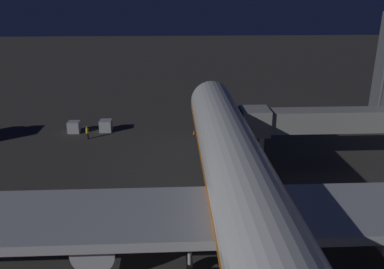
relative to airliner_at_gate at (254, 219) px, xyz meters
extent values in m
plane|color=#383533|center=(0.00, -12.19, -5.36)|extent=(320.00, 320.00, 0.00)
cylinder|color=silver|center=(0.00, -1.20, 0.16)|extent=(5.44, 57.43, 5.44)
sphere|color=silver|center=(0.00, -29.92, 0.16)|extent=(5.33, 5.33, 5.33)
cube|color=orange|center=(0.00, -1.20, -0.25)|extent=(5.50, 55.13, 0.50)
cube|color=black|center=(0.00, -28.29, 1.11)|extent=(2.99, 1.40, 0.90)
cube|color=#B7BABF|center=(0.00, -1.98, -0.80)|extent=(58.03, 7.39, 0.70)
cylinder|color=black|center=(-10.86, -5.64, -2.83)|extent=(2.61, 0.15, 2.61)
cylinder|color=#B7BABF|center=(10.86, -2.98, -2.83)|extent=(3.07, 5.32, 3.07)
cylinder|color=black|center=(10.86, -5.64, -2.83)|extent=(2.61, 0.15, 2.61)
cylinder|color=#B7BABF|center=(0.00, -26.42, -3.06)|extent=(0.28, 0.28, 2.19)
cylinder|color=black|center=(0.00, -26.42, -4.76)|extent=(0.45, 1.20, 1.20)
cylinder|color=#B7BABF|center=(-4.20, -0.98, -3.06)|extent=(0.28, 0.28, 2.19)
cylinder|color=black|center=(-4.20, -1.63, -4.76)|extent=(0.45, 1.20, 1.20)
cylinder|color=#B7BABF|center=(4.20, -0.98, -3.06)|extent=(0.28, 0.28, 2.19)
cylinder|color=black|center=(4.20, -1.63, -4.76)|extent=(0.45, 1.20, 1.20)
cube|color=#9E9E99|center=(-13.51, -20.43, 0.16)|extent=(18.82, 2.60, 2.50)
cube|color=#9E9E99|center=(-4.10, -20.43, 0.16)|extent=(3.20, 3.40, 3.00)
cube|color=black|center=(-2.70, -20.43, 0.16)|extent=(0.70, 3.20, 2.70)
cylinder|color=#B7BABF|center=(-5.10, -20.43, -3.23)|extent=(0.56, 0.56, 4.26)
cylinder|color=black|center=(-5.70, -20.43, -5.06)|extent=(0.25, 0.60, 0.60)
cylinder|color=black|center=(-4.50, -20.43, -5.06)|extent=(0.25, 0.60, 0.60)
cube|color=#B7BABF|center=(19.78, -33.53, -4.53)|extent=(1.67, 1.58, 1.66)
cube|color=#B7BABF|center=(15.20, -33.90, -4.52)|extent=(1.71, 1.84, 1.67)
cylinder|color=black|center=(17.26, -30.60, -4.91)|extent=(0.28, 0.28, 0.89)
cylinder|color=yellow|center=(17.26, -30.60, -4.14)|extent=(0.40, 0.40, 0.66)
sphere|color=tan|center=(17.26, -30.60, -3.69)|extent=(0.24, 0.24, 0.24)
sphere|color=orange|center=(17.26, -30.60, -3.64)|extent=(0.23, 0.23, 0.23)
cone|color=orange|center=(-2.20, -31.92, -5.08)|extent=(0.36, 0.36, 0.55)
cone|color=orange|center=(2.20, -31.92, -5.08)|extent=(0.36, 0.36, 0.55)
camera|label=1|loc=(5.19, 22.55, 14.04)|focal=37.23mm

